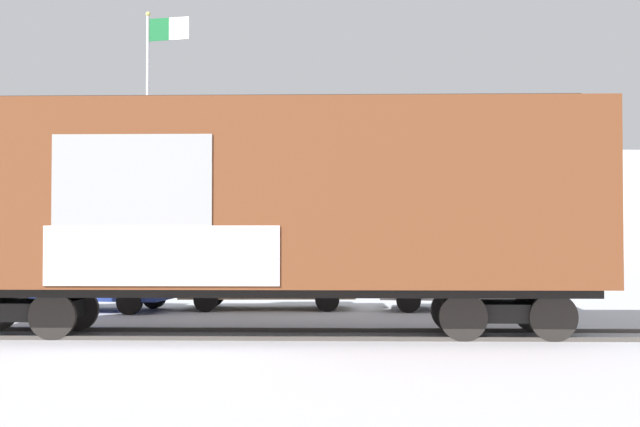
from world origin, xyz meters
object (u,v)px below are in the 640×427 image
object	(u,v)px
freight_car	(260,200)
flagpole	(155,113)
parked_car_white	(466,280)
parked_car_blue	(86,280)
parked_car_tan	(266,277)

from	to	relation	value
freight_car	flagpole	xyz separation A→B (m)	(-4.24, 12.76, 3.66)
flagpole	parked_car_white	xyz separation A→B (m)	(9.58, -7.41, -5.58)
flagpole	parked_car_white	world-z (taller)	flagpole
flagpole	parked_car_blue	world-z (taller)	flagpole
parked_car_blue	parked_car_tan	xyz separation A→B (m)	(4.79, 0.30, 0.05)
freight_car	parked_car_blue	xyz separation A→B (m)	(-4.84, 5.60, -1.90)
parked_car_blue	parked_car_tan	size ratio (longest dim) A/B	1.01
flagpole	parked_car_tan	distance (m)	9.75
flagpole	parked_car_tan	world-z (taller)	flagpole
freight_car	parked_car_blue	bearing A→B (deg)	130.85
parked_car_white	parked_car_blue	bearing A→B (deg)	178.58
flagpole	parked_car_tan	xyz separation A→B (m)	(4.19, -6.86, -5.52)
flagpole	parked_car_blue	size ratio (longest dim) A/B	2.12
parked_car_tan	parked_car_white	size ratio (longest dim) A/B	0.96
freight_car	parked_car_blue	size ratio (longest dim) A/B	2.86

